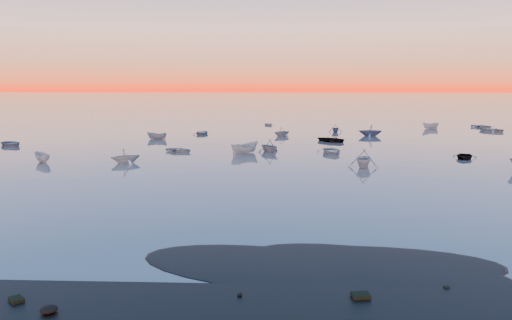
# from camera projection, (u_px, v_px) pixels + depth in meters

# --- Properties ---
(ground) EXTENTS (600.00, 600.00, 0.00)m
(ground) POSITION_uv_depth(u_px,v_px,m) (274.00, 118.00, 124.16)
(ground) COLOR #6C625A
(ground) RESTS_ON ground
(mud_lobes) EXTENTS (140.00, 6.00, 0.07)m
(mud_lobes) POSITION_uv_depth(u_px,v_px,m) (264.00, 269.00, 24.47)
(mud_lobes) COLOR black
(mud_lobes) RESTS_ON ground
(moored_fleet) EXTENTS (124.00, 58.00, 1.20)m
(moored_fleet) POSITION_uv_depth(u_px,v_px,m) (273.00, 140.00, 77.77)
(moored_fleet) COLOR #BABAB6
(moored_fleet) RESTS_ON ground
(boat_near_center) EXTENTS (3.89, 4.29, 1.42)m
(boat_near_center) POSITION_uv_depth(u_px,v_px,m) (245.00, 153.00, 63.82)
(boat_near_center) COLOR #BABAB6
(boat_near_center) RESTS_ON ground
(boat_near_right) EXTENTS (3.84, 3.47, 1.26)m
(boat_near_right) POSITION_uv_depth(u_px,v_px,m) (269.00, 152.00, 65.22)
(boat_near_right) COLOR gray
(boat_near_right) RESTS_ON ground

